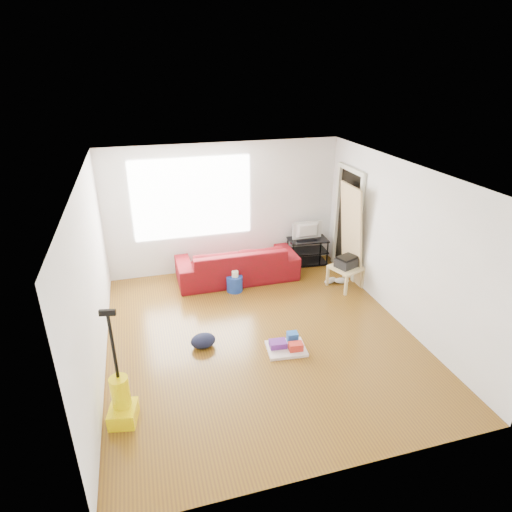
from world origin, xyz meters
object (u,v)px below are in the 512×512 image
object	(u,v)px
sofa	(237,278)
tv_stand	(307,251)
side_table	(346,270)
bucket	(235,291)
backpack	(203,346)
cleaning_tray	(287,346)
vacuum	(121,401)

from	to	relation	value
sofa	tv_stand	distance (m)	1.59
side_table	bucket	xyz separation A→B (m)	(-2.00, 0.40, -0.35)
bucket	backpack	size ratio (longest dim) A/B	0.81
backpack	tv_stand	bearing A→B (deg)	33.99
cleaning_tray	vacuum	xyz separation A→B (m)	(-2.28, -0.74, 0.21)
sofa	bucket	xyz separation A→B (m)	(-0.16, -0.47, 0.00)
side_table	vacuum	size ratio (longest dim) A/B	0.45
bucket	vacuum	world-z (taller)	vacuum
side_table	vacuum	xyz separation A→B (m)	(-3.95, -2.26, -0.08)
bucket	vacuum	bearing A→B (deg)	-126.16
vacuum	bucket	bearing A→B (deg)	64.73
backpack	sofa	bearing A→B (deg)	55.83
side_table	vacuum	distance (m)	4.55
tv_stand	bucket	distance (m)	1.88
bucket	cleaning_tray	world-z (taller)	cleaning_tray
cleaning_tray	backpack	bearing A→B (deg)	161.23
bucket	backpack	world-z (taller)	bucket
sofa	side_table	world-z (taller)	side_table
backpack	vacuum	xyz separation A→B (m)	(-1.12, -1.14, 0.27)
cleaning_tray	vacuum	world-z (taller)	vacuum
side_table	bucket	world-z (taller)	side_table
tv_stand	side_table	distance (m)	1.18
sofa	tv_stand	size ratio (longest dim) A/B	2.80
side_table	cleaning_tray	distance (m)	2.28
cleaning_tray	backpack	size ratio (longest dim) A/B	1.62
backpack	vacuum	distance (m)	1.62
tv_stand	backpack	size ratio (longest dim) A/B	2.23
tv_stand	backpack	distance (m)	3.40
backpack	side_table	bearing A→B (deg)	13.91
cleaning_tray	bucket	bearing A→B (deg)	99.80
bucket	side_table	bearing A→B (deg)	-11.26
side_table	bucket	distance (m)	2.07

